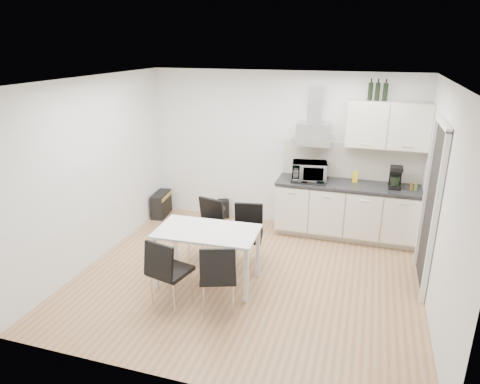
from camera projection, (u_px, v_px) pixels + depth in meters
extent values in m
plane|color=tan|center=(247.00, 277.00, 5.81)|extent=(4.50, 4.50, 0.00)
cube|color=silver|center=(281.00, 150.00, 7.18)|extent=(4.50, 0.10, 2.60)
cube|color=silver|center=(182.00, 260.00, 3.58)|extent=(4.50, 0.10, 2.60)
cube|color=silver|center=(94.00, 172.00, 6.00)|extent=(0.10, 4.00, 2.60)
cube|color=silver|center=(442.00, 206.00, 4.75)|extent=(0.10, 4.00, 2.60)
plane|color=white|center=(249.00, 81.00, 4.95)|extent=(4.50, 4.50, 0.00)
cube|color=white|center=(429.00, 209.00, 5.34)|extent=(0.08, 1.04, 2.10)
cube|color=beige|center=(344.00, 233.00, 7.04)|extent=(2.16, 0.52, 0.10)
cube|color=beige|center=(346.00, 209.00, 6.87)|extent=(2.20, 0.60, 0.76)
cube|color=#28282B|center=(348.00, 185.00, 6.72)|extent=(2.22, 0.64, 0.04)
cube|color=beige|center=(351.00, 161.00, 6.88)|extent=(2.20, 0.02, 0.58)
cube|color=beige|center=(388.00, 125.00, 6.38)|extent=(1.20, 0.35, 0.70)
cube|color=silver|center=(313.00, 134.00, 6.71)|extent=(0.60, 0.46, 0.30)
cube|color=silver|center=(316.00, 104.00, 6.66)|extent=(0.22, 0.20, 0.55)
imported|color=silver|center=(309.00, 169.00, 6.81)|extent=(0.58, 0.38, 0.37)
cube|color=yellow|center=(355.00, 177.00, 6.75)|extent=(0.08, 0.04, 0.18)
cylinder|color=brown|center=(412.00, 187.00, 6.40)|extent=(0.04, 0.04, 0.11)
cylinder|color=#4C6626|center=(416.00, 187.00, 6.38)|extent=(0.04, 0.04, 0.11)
cylinder|color=black|center=(371.00, 89.00, 6.30)|extent=(0.07, 0.07, 0.32)
cylinder|color=black|center=(378.00, 90.00, 6.27)|extent=(0.07, 0.07, 0.32)
cylinder|color=black|center=(386.00, 90.00, 6.24)|extent=(0.07, 0.07, 0.32)
cube|color=white|center=(207.00, 231.00, 5.47)|extent=(1.32, 0.79, 0.03)
cube|color=white|center=(155.00, 263.00, 5.45)|extent=(0.05, 0.05, 0.72)
cube|color=white|center=(246.00, 276.00, 5.15)|extent=(0.05, 0.05, 0.72)
cube|color=white|center=(175.00, 242.00, 6.03)|extent=(0.05, 0.05, 0.72)
cube|color=white|center=(258.00, 252.00, 5.74)|extent=(0.05, 0.05, 0.72)
cube|color=black|center=(161.00, 204.00, 7.81)|extent=(0.27, 0.54, 0.44)
cube|color=gold|center=(166.00, 197.00, 7.73)|extent=(0.06, 0.47, 0.07)
cube|color=black|center=(223.00, 209.00, 7.75)|extent=(0.25, 0.24, 0.33)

